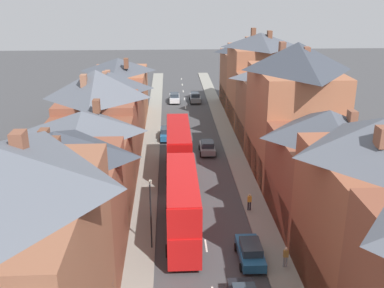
{
  "coord_description": "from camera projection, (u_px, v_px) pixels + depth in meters",
  "views": [
    {
      "loc": [
        -2.69,
        -12.52,
        19.49
      ],
      "look_at": [
        -0.3,
        33.62,
        2.95
      ],
      "focal_mm": 42.0,
      "sensor_mm": 36.0,
      "label": 1
    }
  ],
  "objects": [
    {
      "name": "car_near_silver",
      "position": [
        167.0,
        133.0,
        59.43
      ],
      "size": [
        1.9,
        4.33,
        1.64
      ],
      "color": "#236093",
      "rests_on": "ground"
    },
    {
      "name": "pedestrian_mid_right",
      "position": [
        249.0,
        201.0,
        40.39
      ],
      "size": [
        0.36,
        0.22,
        1.61
      ],
      "color": "#23232D",
      "rests_on": "pavement_right"
    },
    {
      "name": "double_decker_bus_mid_street",
      "position": [
        182.0,
        205.0,
        35.89
      ],
      "size": [
        2.74,
        10.8,
        5.3
      ],
      "color": "red",
      "rests_on": "ground"
    },
    {
      "name": "car_far_grey",
      "position": [
        250.0,
        251.0,
        33.21
      ],
      "size": [
        1.9,
        4.25,
        1.59
      ],
      "color": "#236093",
      "rests_on": "ground"
    },
    {
      "name": "street_lamp",
      "position": [
        151.0,
        211.0,
        34.01
      ],
      "size": [
        0.2,
        1.12,
        5.5
      ],
      "color": "black",
      "rests_on": "ground"
    },
    {
      "name": "pedestrian_mid_left",
      "position": [
        286.0,
        256.0,
        32.23
      ],
      "size": [
        0.36,
        0.22,
        1.61
      ],
      "color": "gray",
      "rests_on": "pavement_right"
    },
    {
      "name": "car_parked_right_b",
      "position": [
        174.0,
        98.0,
        77.9
      ],
      "size": [
        1.9,
        4.36,
        1.65
      ],
      "color": "silver",
      "rests_on": "ground"
    },
    {
      "name": "car_near_blue",
      "position": [
        195.0,
        97.0,
        78.12
      ],
      "size": [
        1.9,
        4.52,
        1.66
      ],
      "color": "gray",
      "rests_on": "ground"
    },
    {
      "name": "pavement_left",
      "position": [
        150.0,
        155.0,
        53.93
      ],
      "size": [
        2.2,
        104.0,
        0.14
      ],
      "primitive_type": "cube",
      "color": "gray",
      "rests_on": "ground"
    },
    {
      "name": "terrace_row_right",
      "position": [
        310.0,
        139.0,
        41.22
      ],
      "size": [
        8.0,
        79.18,
        14.05
      ],
      "color": "#935138",
      "rests_on": "ground"
    },
    {
      "name": "terrace_row_left",
      "position": [
        80.0,
        164.0,
        36.97
      ],
      "size": [
        8.0,
        71.76,
        13.31
      ],
      "color": "#ADB2B7",
      "rests_on": "ground"
    },
    {
      "name": "pavement_right",
      "position": [
        235.0,
        153.0,
        54.42
      ],
      "size": [
        2.2,
        104.0,
        0.14
      ],
      "primitive_type": "cube",
      "color": "gray",
      "rests_on": "ground"
    },
    {
      "name": "centre_line_dashes",
      "position": [
        193.0,
        161.0,
        52.32
      ],
      "size": [
        0.14,
        97.8,
        0.01
      ],
      "color": "silver",
      "rests_on": "ground"
    },
    {
      "name": "car_mid_white",
      "position": [
        207.0,
        147.0,
        54.42
      ],
      "size": [
        1.9,
        3.89,
        1.58
      ],
      "color": "gray",
      "rests_on": "ground"
    },
    {
      "name": "double_decker_bus_lead",
      "position": [
        178.0,
        149.0,
        47.92
      ],
      "size": [
        2.74,
        10.8,
        5.3
      ],
      "color": "#B70F0F",
      "rests_on": "ground"
    }
  ]
}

